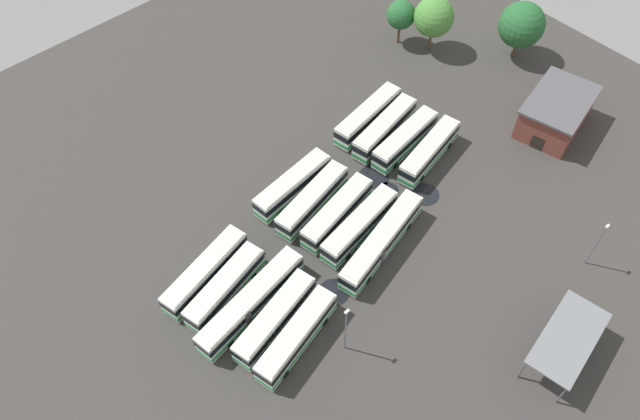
{
  "coord_description": "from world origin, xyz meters",
  "views": [
    {
      "loc": [
        -33.33,
        -33.33,
        64.69
      ],
      "look_at": [
        -1.06,
        1.82,
        1.53
      ],
      "focal_mm": 35.25,
      "sensor_mm": 36.0,
      "label": 1
    }
  ],
  "objects_px": {
    "bus_row1_slot1": "(359,225)",
    "lamp_post_far_corner": "(597,243)",
    "bus_row2_slot2": "(405,139)",
    "bus_row2_slot4": "(368,116)",
    "bus_row0_slot4": "(205,272)",
    "bus_row1_slot3": "(312,200)",
    "bus_row0_slot0": "(297,336)",
    "bus_row0_slot2": "(251,303)",
    "tree_south_edge": "(434,17)",
    "tree_east_edge": "(401,15)",
    "bus_row1_slot0": "(381,242)",
    "bus_row0_slot1": "(275,318)",
    "bus_row1_slot2": "(337,213)",
    "bus_row2_slot3": "(385,128)",
    "bus_row1_slot4": "(293,185)",
    "maintenance_shelter": "(569,338)",
    "lamp_post_near_entrance": "(346,328)",
    "bus_row2_slot1": "(429,151)",
    "depot_building": "(556,112)",
    "bus_row0_slot3": "(225,287)",
    "tree_northeast": "(522,25)"
  },
  "relations": [
    {
      "from": "bus_row2_slot1",
      "to": "depot_building",
      "type": "xyz_separation_m",
      "value": [
        18.04,
        -7.53,
        0.76
      ]
    },
    {
      "from": "bus_row0_slot0",
      "to": "maintenance_shelter",
      "type": "relative_size",
      "value": 1.08
    },
    {
      "from": "bus_row0_slot2",
      "to": "bus_row2_slot3",
      "type": "distance_m",
      "value": 32.18
    },
    {
      "from": "tree_east_edge",
      "to": "bus_row0_slot0",
      "type": "bearing_deg",
      "value": -148.56
    },
    {
      "from": "bus_row0_slot0",
      "to": "bus_row0_slot2",
      "type": "bearing_deg",
      "value": 99.0
    },
    {
      "from": "bus_row1_slot1",
      "to": "maintenance_shelter",
      "type": "bearing_deg",
      "value": -79.68
    },
    {
      "from": "bus_row0_slot1",
      "to": "depot_building",
      "type": "distance_m",
      "value": 49.64
    },
    {
      "from": "bus_row0_slot4",
      "to": "bus_row1_slot1",
      "type": "relative_size",
      "value": 1.01
    },
    {
      "from": "bus_row0_slot1",
      "to": "tree_east_edge",
      "type": "height_order",
      "value": "tree_east_edge"
    },
    {
      "from": "bus_row1_slot1",
      "to": "lamp_post_far_corner",
      "type": "height_order",
      "value": "lamp_post_far_corner"
    },
    {
      "from": "bus_row0_slot4",
      "to": "tree_east_edge",
      "type": "distance_m",
      "value": 51.8
    },
    {
      "from": "bus_row1_slot1",
      "to": "depot_building",
      "type": "height_order",
      "value": "depot_building"
    },
    {
      "from": "tree_east_edge",
      "to": "lamp_post_near_entrance",
      "type": "bearing_deg",
      "value": -143.09
    },
    {
      "from": "bus_row0_slot4",
      "to": "maintenance_shelter",
      "type": "xyz_separation_m",
      "value": [
        22.78,
        -33.69,
        2.05
      ]
    },
    {
      "from": "bus_row2_slot4",
      "to": "tree_east_edge",
      "type": "relative_size",
      "value": 1.7
    },
    {
      "from": "bus_row1_slot1",
      "to": "bus_row1_slot2",
      "type": "xyz_separation_m",
      "value": [
        -0.69,
        3.28,
        -0.0
      ]
    },
    {
      "from": "bus_row0_slot1",
      "to": "tree_east_edge",
      "type": "xyz_separation_m",
      "value": [
        47.26,
        25.44,
        3.3
      ]
    },
    {
      "from": "bus_row0_slot4",
      "to": "bus_row1_slot3",
      "type": "bearing_deg",
      "value": -1.94
    },
    {
      "from": "maintenance_shelter",
      "to": "tree_east_edge",
      "type": "xyz_separation_m",
      "value": [
        26.59,
        49.01,
        1.25
      ]
    },
    {
      "from": "bus_row0_slot1",
      "to": "depot_building",
      "type": "bearing_deg",
      "value": -2.82
    },
    {
      "from": "bus_row0_slot2",
      "to": "bus_row0_slot0",
      "type": "bearing_deg",
      "value": -81.0
    },
    {
      "from": "bus_row1_slot0",
      "to": "bus_row1_slot1",
      "type": "relative_size",
      "value": 1.23
    },
    {
      "from": "bus_row1_slot3",
      "to": "lamp_post_near_entrance",
      "type": "height_order",
      "value": "lamp_post_near_entrance"
    },
    {
      "from": "bus_row1_slot0",
      "to": "lamp_post_near_entrance",
      "type": "bearing_deg",
      "value": -152.74
    },
    {
      "from": "bus_row1_slot0",
      "to": "bus_row0_slot1",
      "type": "bearing_deg",
      "value": 177.05
    },
    {
      "from": "bus_row0_slot2",
      "to": "bus_row2_slot3",
      "type": "bearing_deg",
      "value": 15.88
    },
    {
      "from": "depot_building",
      "to": "bus_row0_slot1",
      "type": "bearing_deg",
      "value": 177.18
    },
    {
      "from": "lamp_post_far_corner",
      "to": "tree_south_edge",
      "type": "distance_m",
      "value": 43.18
    },
    {
      "from": "tree_east_edge",
      "to": "maintenance_shelter",
      "type": "bearing_deg",
      "value": -118.48
    },
    {
      "from": "bus_row2_slot2",
      "to": "bus_row2_slot4",
      "type": "xyz_separation_m",
      "value": [
        -0.5,
        6.68,
        0.0
      ]
    },
    {
      "from": "bus_row0_slot3",
      "to": "bus_row2_slot1",
      "type": "xyz_separation_m",
      "value": [
        33.2,
        -1.83,
        0.0
      ]
    },
    {
      "from": "lamp_post_far_corner",
      "to": "bus_row2_slot3",
      "type": "bearing_deg",
      "value": 95.36
    },
    {
      "from": "tree_south_edge",
      "to": "tree_east_edge",
      "type": "xyz_separation_m",
      "value": [
        -2.43,
        4.49,
        -0.81
      ]
    },
    {
      "from": "bus_row2_slot3",
      "to": "tree_south_edge",
      "type": "bearing_deg",
      "value": 24.25
    },
    {
      "from": "bus_row2_slot1",
      "to": "bus_row2_slot4",
      "type": "xyz_separation_m",
      "value": [
        -1.32,
        10.39,
        0.0
      ]
    },
    {
      "from": "bus_row2_slot2",
      "to": "tree_south_edge",
      "type": "bearing_deg",
      "value": 32.66
    },
    {
      "from": "bus_row1_slot0",
      "to": "bus_row1_slot2",
      "type": "relative_size",
      "value": 1.28
    },
    {
      "from": "bus_row0_slot3",
      "to": "bus_row2_slot2",
      "type": "relative_size",
      "value": 0.99
    },
    {
      "from": "bus_row0_slot2",
      "to": "bus_row2_slot4",
      "type": "height_order",
      "value": "same"
    },
    {
      "from": "maintenance_shelter",
      "to": "bus_row2_slot4",
      "type": "bearing_deg",
      "value": 76.25
    },
    {
      "from": "bus_row0_slot2",
      "to": "bus_row2_slot1",
      "type": "height_order",
      "value": "same"
    },
    {
      "from": "bus_row1_slot0",
      "to": "bus_row1_slot3",
      "type": "xyz_separation_m",
      "value": [
        -1.89,
        10.39,
        -0.0
      ]
    },
    {
      "from": "bus_row2_slot2",
      "to": "tree_northeast",
      "type": "bearing_deg",
      "value": 4.21
    },
    {
      "from": "bus_row0_slot2",
      "to": "lamp_post_far_corner",
      "type": "relative_size",
      "value": 2.03
    },
    {
      "from": "depot_building",
      "to": "lamp_post_near_entrance",
      "type": "relative_size",
      "value": 1.52
    },
    {
      "from": "bus_row0_slot4",
      "to": "lamp_post_near_entrance",
      "type": "height_order",
      "value": "lamp_post_near_entrance"
    },
    {
      "from": "bus_row1_slot2",
      "to": "lamp_post_near_entrance",
      "type": "xyz_separation_m",
      "value": [
        -11.29,
        -13.11,
        2.81
      ]
    },
    {
      "from": "bus_row0_slot2",
      "to": "tree_south_edge",
      "type": "xyz_separation_m",
      "value": [
        50.41,
        17.57,
        4.11
      ]
    },
    {
      "from": "bus_row0_slot0",
      "to": "bus_row1_slot4",
      "type": "bearing_deg",
      "value": 50.12
    },
    {
      "from": "bus_row0_slot0",
      "to": "bus_row0_slot1",
      "type": "height_order",
      "value": "same"
    }
  ]
}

